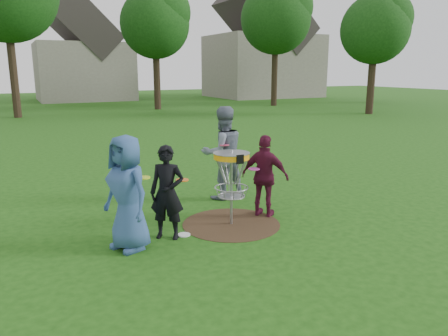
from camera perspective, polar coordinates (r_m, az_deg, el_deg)
name	(u,v)px	position (r m, az deg, el deg)	size (l,w,h in m)	color
ground	(231,224)	(8.11, 0.95, -7.33)	(100.00, 100.00, 0.00)	#19470F
dirt_patch	(231,224)	(8.11, 0.95, -7.30)	(1.80, 1.80, 0.01)	#47331E
player_blue	(127,193)	(6.95, -12.54, -3.21)	(0.89, 0.58, 1.83)	#2F4E81
player_black	(167,193)	(7.30, -7.44, -3.20)	(0.58, 0.38, 1.59)	black
player_grey	(223,153)	(9.47, -0.16, 1.97)	(0.98, 0.77, 2.02)	slate
player_maroon	(265,176)	(8.37, 5.38, -1.07)	(0.93, 0.39, 1.59)	#52122B
disc_on_grass	(184,235)	(7.62, -5.25, -8.67)	(0.22, 0.22, 0.02)	white
disc_golf_basket	(231,170)	(7.82, 0.98, -0.30)	(0.66, 0.67, 1.38)	#9EA0A5
held_discs	(204,166)	(7.88, -2.58, 0.21)	(2.42, 1.77, 0.29)	#C9E619
tree_row	(73,7)	(27.93, -19.08, 19.21)	(51.20, 17.42, 9.90)	#38281C
house_row	(107,53)	(40.71, -15.01, 14.34)	(44.50, 10.65, 11.62)	gray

